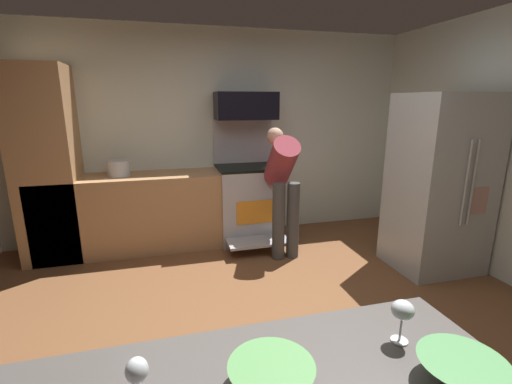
{
  "coord_description": "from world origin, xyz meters",
  "views": [
    {
      "loc": [
        -0.69,
        -2.25,
        1.72
      ],
      "look_at": [
        -0.01,
        0.3,
        1.05
      ],
      "focal_mm": 24.89,
      "sensor_mm": 36.0,
      "label": 1
    }
  ],
  "objects_px": {
    "refrigerator": "(439,184)",
    "person_cook": "(282,181)",
    "microwave": "(246,106)",
    "mixing_bowl_small": "(462,373)",
    "wine_glass_far": "(403,312)",
    "wine_glass_mid": "(137,373)",
    "stock_pot": "(119,168)",
    "oven_range": "(248,200)",
    "mixing_bowl_large": "(271,377)"
  },
  "relations": [
    {
      "from": "refrigerator",
      "to": "person_cook",
      "type": "distance_m",
      "value": 1.62
    },
    {
      "from": "microwave",
      "to": "mixing_bowl_small",
      "type": "xyz_separation_m",
      "value": [
        -0.2,
        -3.61,
        -0.73
      ]
    },
    {
      "from": "wine_glass_far",
      "to": "microwave",
      "type": "bearing_deg",
      "value": 85.79
    },
    {
      "from": "person_cook",
      "to": "wine_glass_mid",
      "type": "relative_size",
      "value": 9.31
    },
    {
      "from": "microwave",
      "to": "wine_glass_mid",
      "type": "xyz_separation_m",
      "value": [
        -1.12,
        -3.44,
        -0.67
      ]
    },
    {
      "from": "wine_glass_far",
      "to": "refrigerator",
      "type": "bearing_deg",
      "value": 45.88
    },
    {
      "from": "refrigerator",
      "to": "stock_pot",
      "type": "height_order",
      "value": "refrigerator"
    },
    {
      "from": "microwave",
      "to": "wine_glass_mid",
      "type": "bearing_deg",
      "value": -108.07
    },
    {
      "from": "mixing_bowl_small",
      "to": "wine_glass_mid",
      "type": "xyz_separation_m",
      "value": [
        -0.92,
        0.17,
        0.07
      ]
    },
    {
      "from": "oven_range",
      "to": "person_cook",
      "type": "relative_size",
      "value": 1.05
    },
    {
      "from": "wine_glass_mid",
      "to": "stock_pot",
      "type": "height_order",
      "value": "stock_pot"
    },
    {
      "from": "oven_range",
      "to": "microwave",
      "type": "bearing_deg",
      "value": 90.0
    },
    {
      "from": "microwave",
      "to": "mixing_bowl_small",
      "type": "relative_size",
      "value": 2.85
    },
    {
      "from": "refrigerator",
      "to": "wine_glass_mid",
      "type": "height_order",
      "value": "refrigerator"
    },
    {
      "from": "microwave",
      "to": "refrigerator",
      "type": "relative_size",
      "value": 0.41
    },
    {
      "from": "stock_pot",
      "to": "microwave",
      "type": "bearing_deg",
      "value": 3.04
    },
    {
      "from": "oven_range",
      "to": "refrigerator",
      "type": "bearing_deg",
      "value": -37.01
    },
    {
      "from": "wine_glass_far",
      "to": "stock_pot",
      "type": "height_order",
      "value": "stock_pot"
    },
    {
      "from": "mixing_bowl_small",
      "to": "wine_glass_mid",
      "type": "height_order",
      "value": "wine_glass_mid"
    },
    {
      "from": "wine_glass_mid",
      "to": "wine_glass_far",
      "type": "xyz_separation_m",
      "value": [
        0.87,
        0.05,
        0.01
      ]
    },
    {
      "from": "microwave",
      "to": "wine_glass_mid",
      "type": "distance_m",
      "value": 3.68
    },
    {
      "from": "mixing_bowl_small",
      "to": "oven_range",
      "type": "bearing_deg",
      "value": 86.75
    },
    {
      "from": "refrigerator",
      "to": "wine_glass_mid",
      "type": "relative_size",
      "value": 11.74
    },
    {
      "from": "oven_range",
      "to": "mixing_bowl_small",
      "type": "distance_m",
      "value": 3.55
    },
    {
      "from": "mixing_bowl_small",
      "to": "stock_pot",
      "type": "height_order",
      "value": "stock_pot"
    },
    {
      "from": "refrigerator",
      "to": "stock_pot",
      "type": "bearing_deg",
      "value": 157.99
    },
    {
      "from": "person_cook",
      "to": "mixing_bowl_small",
      "type": "height_order",
      "value": "person_cook"
    },
    {
      "from": "refrigerator",
      "to": "mixing_bowl_large",
      "type": "xyz_separation_m",
      "value": [
        -2.46,
        -2.1,
        0.04
      ]
    },
    {
      "from": "wine_glass_far",
      "to": "stock_pot",
      "type": "relative_size",
      "value": 0.66
    },
    {
      "from": "mixing_bowl_small",
      "to": "stock_pot",
      "type": "bearing_deg",
      "value": 110.29
    },
    {
      "from": "refrigerator",
      "to": "mixing_bowl_small",
      "type": "distance_m",
      "value": 2.93
    },
    {
      "from": "person_cook",
      "to": "mixing_bowl_small",
      "type": "distance_m",
      "value": 3.01
    },
    {
      "from": "refrigerator",
      "to": "wine_glass_mid",
      "type": "bearing_deg",
      "value": -143.86
    },
    {
      "from": "person_cook",
      "to": "stock_pot",
      "type": "height_order",
      "value": "person_cook"
    },
    {
      "from": "oven_range",
      "to": "wine_glass_mid",
      "type": "distance_m",
      "value": 3.57
    },
    {
      "from": "wine_glass_mid",
      "to": "wine_glass_far",
      "type": "relative_size",
      "value": 0.96
    },
    {
      "from": "wine_glass_far",
      "to": "stock_pot",
      "type": "xyz_separation_m",
      "value": [
        -1.26,
        3.31,
        -0.03
      ]
    },
    {
      "from": "person_cook",
      "to": "mixing_bowl_small",
      "type": "xyz_separation_m",
      "value": [
        -0.46,
        -2.97,
        0.08
      ]
    },
    {
      "from": "person_cook",
      "to": "mixing_bowl_large",
      "type": "distance_m",
      "value": 3.02
    },
    {
      "from": "oven_range",
      "to": "stock_pot",
      "type": "xyz_separation_m",
      "value": [
        -1.5,
        0.01,
        0.48
      ]
    },
    {
      "from": "refrigerator",
      "to": "mixing_bowl_large",
      "type": "bearing_deg",
      "value": -139.43
    },
    {
      "from": "wine_glass_mid",
      "to": "stock_pot",
      "type": "bearing_deg",
      "value": 96.48
    },
    {
      "from": "microwave",
      "to": "stock_pot",
      "type": "xyz_separation_m",
      "value": [
        -1.5,
        -0.08,
        -0.68
      ]
    },
    {
      "from": "microwave",
      "to": "refrigerator",
      "type": "xyz_separation_m",
      "value": [
        1.7,
        -1.38,
        -0.77
      ]
    },
    {
      "from": "wine_glass_mid",
      "to": "mixing_bowl_large",
      "type": "bearing_deg",
      "value": -5.95
    },
    {
      "from": "oven_range",
      "to": "microwave",
      "type": "height_order",
      "value": "microwave"
    },
    {
      "from": "microwave",
      "to": "person_cook",
      "type": "relative_size",
      "value": 0.52
    },
    {
      "from": "mixing_bowl_large",
      "to": "stock_pot",
      "type": "bearing_deg",
      "value": 102.48
    },
    {
      "from": "microwave",
      "to": "wine_glass_far",
      "type": "height_order",
      "value": "microwave"
    },
    {
      "from": "refrigerator",
      "to": "mixing_bowl_small",
      "type": "relative_size",
      "value": 6.96
    }
  ]
}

